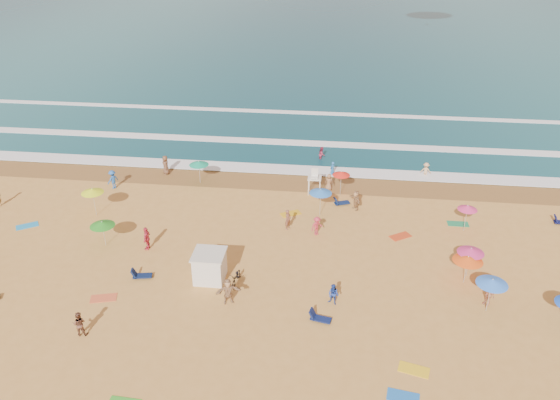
# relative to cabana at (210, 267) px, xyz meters

# --- Properties ---
(ground) EXTENTS (220.00, 220.00, 0.00)m
(ground) POSITION_rel_cabana_xyz_m (2.95, 3.34, -1.00)
(ground) COLOR gold
(ground) RESTS_ON ground
(ocean) EXTENTS (220.00, 140.00, 0.18)m
(ocean) POSITION_rel_cabana_xyz_m (2.95, 87.34, -1.00)
(ocean) COLOR #0C4756
(ocean) RESTS_ON ground
(wet_sand) EXTENTS (220.00, 220.00, 0.00)m
(wet_sand) POSITION_rel_cabana_xyz_m (2.95, 15.84, -0.99)
(wet_sand) COLOR olive
(wet_sand) RESTS_ON ground
(surf_foam) EXTENTS (200.00, 18.70, 0.05)m
(surf_foam) POSITION_rel_cabana_xyz_m (2.95, 24.66, -0.90)
(surf_foam) COLOR white
(surf_foam) RESTS_ON ground
(cabana) EXTENTS (2.00, 2.00, 2.00)m
(cabana) POSITION_rel_cabana_xyz_m (0.00, 0.00, 0.00)
(cabana) COLOR silver
(cabana) RESTS_ON ground
(cabana_roof) EXTENTS (2.20, 2.20, 0.12)m
(cabana_roof) POSITION_rel_cabana_xyz_m (0.00, -0.00, 1.06)
(cabana_roof) COLOR silver
(cabana_roof) RESTS_ON cabana
(bicycle) EXTENTS (0.81, 1.94, 0.99)m
(bicycle) POSITION_rel_cabana_xyz_m (1.90, -0.30, -0.50)
(bicycle) COLOR black
(bicycle) RESTS_ON ground
(lifeguard_stand) EXTENTS (1.20, 1.20, 2.10)m
(lifeguard_stand) POSITION_rel_cabana_xyz_m (6.42, 13.81, 0.05)
(lifeguard_stand) COLOR white
(lifeguard_stand) RESTS_ON ground
(beach_umbrellas) EXTENTS (65.37, 28.12, 0.80)m
(beach_umbrellas) POSITION_rel_cabana_xyz_m (2.67, 3.24, 1.12)
(beach_umbrellas) COLOR green
(beach_umbrellas) RESTS_ON ground
(loungers) EXTENTS (52.85, 16.87, 0.34)m
(loungers) POSITION_rel_cabana_xyz_m (8.47, 1.97, -0.83)
(loungers) COLOR #0F1F4F
(loungers) RESTS_ON ground
(towels) EXTENTS (52.01, 22.26, 0.03)m
(towels) POSITION_rel_cabana_xyz_m (4.64, 0.26, -0.98)
(towels) COLOR red
(towels) RESTS_ON ground
(beachgoers) EXTENTS (39.78, 28.63, 2.13)m
(beachgoers) POSITION_rel_cabana_xyz_m (1.40, 7.64, -0.18)
(beachgoers) COLOR #2660B5
(beachgoers) RESTS_ON ground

